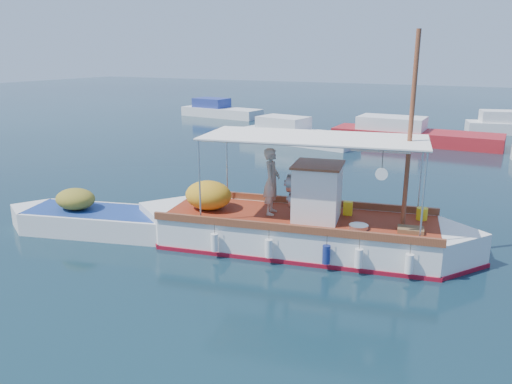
% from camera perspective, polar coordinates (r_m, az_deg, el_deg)
% --- Properties ---
extents(ground, '(160.00, 160.00, 0.00)m').
position_cam_1_polar(ground, '(14.74, 1.94, -6.56)').
color(ground, black).
rests_on(ground, ground).
extents(fishing_caique, '(10.24, 4.15, 6.36)m').
position_cam_1_polar(fishing_caique, '(14.77, 4.63, -4.21)').
color(fishing_caique, white).
rests_on(fishing_caique, ground).
extents(dinghy, '(6.25, 2.97, 1.58)m').
position_cam_1_polar(dinghy, '(16.83, -17.55, -3.24)').
color(dinghy, white).
rests_on(dinghy, ground).
extents(bg_boat_nw, '(7.90, 3.66, 1.80)m').
position_cam_1_polar(bg_boat_nw, '(31.99, 4.47, 6.50)').
color(bg_boat_nw, silver).
rests_on(bg_boat_nw, ground).
extents(bg_boat_n, '(10.29, 2.95, 1.80)m').
position_cam_1_polar(bg_boat_n, '(33.36, 17.20, 6.23)').
color(bg_boat_n, maroon).
rests_on(bg_boat_n, ground).
extents(bg_boat_far_w, '(7.67, 3.13, 1.80)m').
position_cam_1_polar(bg_boat_far_w, '(45.16, -4.20, 9.19)').
color(bg_boat_far_w, silver).
rests_on(bg_boat_far_w, ground).
extents(bg_boat_far_n, '(5.87, 3.22, 1.80)m').
position_cam_1_polar(bg_boat_far_n, '(39.81, 26.69, 6.70)').
color(bg_boat_far_n, silver).
rests_on(bg_boat_far_n, ground).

